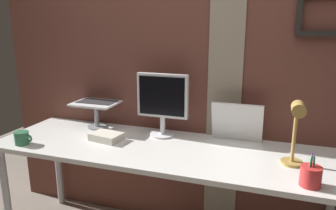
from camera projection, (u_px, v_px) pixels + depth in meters
brick_wall_back at (198, 46)px, 2.17m from camera, size 3.05×0.16×2.69m
desk at (163, 157)px, 2.01m from camera, size 2.18×0.67×0.74m
monitor at (162, 100)px, 2.15m from camera, size 0.36×0.18×0.43m
laptop_stand at (96, 112)px, 2.34m from camera, size 0.28×0.22×0.18m
laptop at (101, 94)px, 2.38m from camera, size 0.32×0.32×0.22m
whiteboard_panel at (237, 122)px, 2.06m from camera, size 0.33×0.09×0.27m
desk_lamp at (296, 127)px, 1.65m from camera, size 0.12×0.20×0.37m
pen_cup at (311, 176)px, 1.50m from camera, size 0.10×0.10×0.17m
coffee_mug at (22, 138)px, 2.03m from camera, size 0.13×0.09×0.08m
paper_clutter_stack at (106, 137)px, 2.11m from camera, size 0.22×0.17×0.05m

